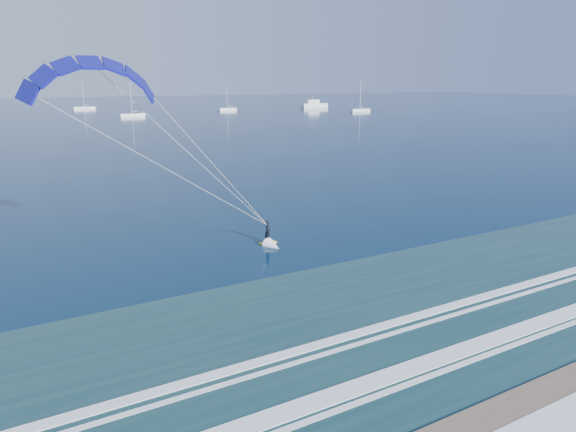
# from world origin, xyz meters

# --- Properties ---
(ground) EXTENTS (900.00, 900.00, 0.00)m
(ground) POSITION_xyz_m (0.00, 0.00, 0.00)
(ground) COLOR #07243E
(ground) RESTS_ON ground
(kitesurfer_rig) EXTENTS (19.68, 8.03, 15.52)m
(kitesurfer_rig) POSITION_xyz_m (-5.09, 22.87, 7.98)
(kitesurfer_rig) COLOR #C5CA17
(kitesurfer_rig) RESTS_ON ground
(motor_yacht) EXTENTS (14.00, 3.73, 5.92)m
(motor_yacht) POSITION_xyz_m (123.64, 211.72, 1.52)
(motor_yacht) COLOR white
(motor_yacht) RESTS_ON ground
(sailboat_3) EXTENTS (8.93, 2.40, 12.36)m
(sailboat_3) POSITION_xyz_m (28.52, 188.14, 0.69)
(sailboat_3) COLOR white
(sailboat_3) RESTS_ON ground
(sailboat_4) EXTENTS (9.50, 2.40, 12.81)m
(sailboat_4) POSITION_xyz_m (21.04, 251.97, 0.69)
(sailboat_4) COLOR white
(sailboat_4) RESTS_ON ground
(sailboat_5) EXTENTS (8.16, 2.40, 11.22)m
(sailboat_5) POSITION_xyz_m (75.46, 208.27, 0.68)
(sailboat_5) COLOR white
(sailboat_5) RESTS_ON ground
(sailboat_6) EXTENTS (9.38, 2.40, 12.62)m
(sailboat_6) POSITION_xyz_m (122.78, 172.63, 0.69)
(sailboat_6) COLOR white
(sailboat_6) RESTS_ON ground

